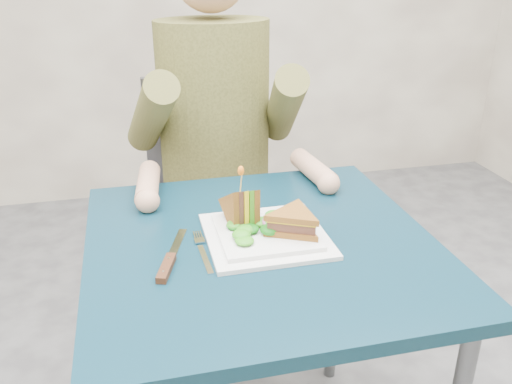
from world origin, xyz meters
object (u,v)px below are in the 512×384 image
object	(u,v)px
diner	(215,95)
fork	(203,252)
table	(261,271)
plate	(266,234)
sandwich_upright	(241,209)
knife	(168,263)
chair	(213,193)
sandwich_flat	(293,222)

from	to	relation	value
diner	fork	bearing A→B (deg)	-102.21
table	plate	distance (m)	0.09
sandwich_upright	knife	size ratio (longest dim) A/B	0.61
plate	sandwich_upright	bearing A→B (deg)	134.83
chair	sandwich_upright	size ratio (longest dim) A/B	7.00
table	knife	xyz separation A→B (m)	(-0.21, -0.06, 0.09)
knife	plate	bearing A→B (deg)	16.89
table	diner	size ratio (longest dim) A/B	1.01
diner	sandwich_upright	world-z (taller)	diner
table	plate	world-z (taller)	plate
sandwich_flat	fork	xyz separation A→B (m)	(-0.20, -0.01, -0.04)
knife	chair	bearing A→B (deg)	74.67
fork	knife	bearing A→B (deg)	-157.27
sandwich_upright	fork	world-z (taller)	sandwich_upright
fork	knife	distance (m)	0.08
fork	knife	world-z (taller)	knife
sandwich_flat	table	bearing A→B (deg)	166.30
table	fork	bearing A→B (deg)	-168.65
diner	chair	bearing A→B (deg)	90.00
sandwich_upright	plate	bearing A→B (deg)	-45.17
sandwich_upright	diner	bearing A→B (deg)	86.48
sandwich_flat	fork	world-z (taller)	sandwich_flat
fork	knife	xyz separation A→B (m)	(-0.07, -0.03, 0.00)
plate	knife	xyz separation A→B (m)	(-0.22, -0.07, -0.00)
chair	diner	size ratio (longest dim) A/B	1.25
plate	sandwich_upright	size ratio (longest dim) A/B	1.96
plate	sandwich_upright	distance (m)	0.08
table	sandwich_upright	xyz separation A→B (m)	(-0.03, 0.05, 0.13)
table	plate	size ratio (longest dim) A/B	2.88
fork	knife	size ratio (longest dim) A/B	0.83
diner	sandwich_flat	bearing A→B (deg)	-83.61
chair	plate	world-z (taller)	chair
sandwich_flat	fork	size ratio (longest dim) A/B	1.02
table	knife	bearing A→B (deg)	-164.38
chair	fork	world-z (taller)	chair
chair	plate	size ratio (longest dim) A/B	3.58
diner	sandwich_flat	xyz separation A→B (m)	(0.07, -0.60, -0.14)
chair	sandwich_upright	world-z (taller)	chair
table	chair	world-z (taller)	chair
diner	plate	distance (m)	0.60
diner	plate	world-z (taller)	diner
diner	knife	distance (m)	0.70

